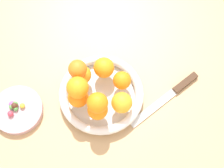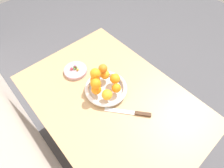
{
  "view_description": "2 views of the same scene",
  "coord_description": "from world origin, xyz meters",
  "px_view_note": "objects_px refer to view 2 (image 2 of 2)",
  "views": [
    {
      "loc": [
        0.02,
        0.35,
        1.72
      ],
      "look_at": [
        0.03,
        -0.0,
        0.86
      ],
      "focal_mm": 55.0,
      "sensor_mm": 36.0,
      "label": 1
    },
    {
      "loc": [
        -0.4,
        0.35,
        1.62
      ],
      "look_at": [
        0.03,
        -0.03,
        0.83
      ],
      "focal_mm": 28.0,
      "sensor_mm": 36.0,
      "label": 2
    }
  ],
  "objects_px": {
    "orange_4": "(116,88)",
    "candy_ball_3": "(78,70)",
    "fruit_bowl": "(106,89)",
    "orange_8": "(95,73)",
    "candy_ball_0": "(72,69)",
    "orange_7": "(103,69)",
    "orange_2": "(96,89)",
    "dining_table": "(111,105)",
    "candy_ball_1": "(76,67)",
    "candy_ball_4": "(75,69)",
    "knife": "(132,113)",
    "orange_5": "(115,79)",
    "candy_ball_5": "(74,67)",
    "orange_0": "(105,75)",
    "candy_ball_2": "(75,67)",
    "candy_dish": "(76,70)",
    "candy_ball_6": "(75,66)",
    "orange_1": "(95,80)",
    "orange_6": "(96,84)",
    "orange_3": "(107,94)"
  },
  "relations": [
    {
      "from": "candy_ball_2",
      "to": "candy_ball_3",
      "type": "height_order",
      "value": "candy_ball_2"
    },
    {
      "from": "orange_0",
      "to": "orange_5",
      "type": "height_order",
      "value": "orange_5"
    },
    {
      "from": "candy_ball_6",
      "to": "knife",
      "type": "relative_size",
      "value": 0.09
    },
    {
      "from": "orange_4",
      "to": "candy_ball_1",
      "type": "xyz_separation_m",
      "value": [
        0.31,
        0.07,
        -0.04
      ]
    },
    {
      "from": "orange_0",
      "to": "candy_ball_1",
      "type": "height_order",
      "value": "orange_0"
    },
    {
      "from": "candy_ball_2",
      "to": "candy_ball_5",
      "type": "bearing_deg",
      "value": 18.31
    },
    {
      "from": "dining_table",
      "to": "candy_ball_3",
      "type": "relative_size",
      "value": 71.87
    },
    {
      "from": "orange_1",
      "to": "candy_ball_0",
      "type": "relative_size",
      "value": 3.49
    },
    {
      "from": "fruit_bowl",
      "to": "orange_8",
      "type": "bearing_deg",
      "value": 21.39
    },
    {
      "from": "candy_ball_1",
      "to": "knife",
      "type": "bearing_deg",
      "value": -173.69
    },
    {
      "from": "fruit_bowl",
      "to": "knife",
      "type": "bearing_deg",
      "value": -177.41
    },
    {
      "from": "dining_table",
      "to": "orange_4",
      "type": "bearing_deg",
      "value": -90.48
    },
    {
      "from": "candy_ball_0",
      "to": "orange_4",
      "type": "bearing_deg",
      "value": -163.37
    },
    {
      "from": "orange_4",
      "to": "candy_ball_5",
      "type": "xyz_separation_m",
      "value": [
        0.32,
        0.07,
        -0.04
      ]
    },
    {
      "from": "orange_5",
      "to": "orange_8",
      "type": "relative_size",
      "value": 1.01
    },
    {
      "from": "orange_4",
      "to": "candy_ball_4",
      "type": "bearing_deg",
      "value": 14.51
    },
    {
      "from": "orange_3",
      "to": "candy_dish",
      "type": "bearing_deg",
      "value": 1.62
    },
    {
      "from": "orange_3",
      "to": "candy_ball_2",
      "type": "bearing_deg",
      "value": 0.45
    },
    {
      "from": "orange_0",
      "to": "orange_5",
      "type": "distance_m",
      "value": 0.07
    },
    {
      "from": "orange_1",
      "to": "candy_ball_2",
      "type": "relative_size",
      "value": 2.85
    },
    {
      "from": "knife",
      "to": "orange_5",
      "type": "bearing_deg",
      "value": -15.37
    },
    {
      "from": "orange_2",
      "to": "orange_7",
      "type": "xyz_separation_m",
      "value": [
        0.06,
        -0.1,
        0.05
      ]
    },
    {
      "from": "orange_3",
      "to": "candy_ball_1",
      "type": "distance_m",
      "value": 0.31
    },
    {
      "from": "orange_4",
      "to": "candy_ball_2",
      "type": "distance_m",
      "value": 0.32
    },
    {
      "from": "orange_2",
      "to": "candy_ball_4",
      "type": "xyz_separation_m",
      "value": [
        0.24,
        -0.01,
        -0.04
      ]
    },
    {
      "from": "candy_ball_1",
      "to": "candy_ball_4",
      "type": "bearing_deg",
      "value": 105.71
    },
    {
      "from": "orange_7",
      "to": "orange_2",
      "type": "bearing_deg",
      "value": 119.87
    },
    {
      "from": "orange_3",
      "to": "candy_ball_2",
      "type": "height_order",
      "value": "orange_3"
    },
    {
      "from": "orange_3",
      "to": "candy_ball_6",
      "type": "distance_m",
      "value": 0.32
    },
    {
      "from": "dining_table",
      "to": "orange_0",
      "type": "distance_m",
      "value": 0.2
    },
    {
      "from": "candy_dish",
      "to": "candy_ball_6",
      "type": "bearing_deg",
      "value": -38.72
    },
    {
      "from": "candy_dish",
      "to": "orange_1",
      "type": "distance_m",
      "value": 0.19
    },
    {
      "from": "orange_0",
      "to": "candy_ball_2",
      "type": "relative_size",
      "value": 2.73
    },
    {
      "from": "candy_dish",
      "to": "orange_2",
      "type": "xyz_separation_m",
      "value": [
        -0.24,
        0.01,
        0.06
      ]
    },
    {
      "from": "orange_2",
      "to": "orange_6",
      "type": "relative_size",
      "value": 1.01
    },
    {
      "from": "orange_4",
      "to": "candy_ball_2",
      "type": "bearing_deg",
      "value": 12.92
    },
    {
      "from": "orange_0",
      "to": "orange_6",
      "type": "bearing_deg",
      "value": 116.27
    },
    {
      "from": "dining_table",
      "to": "orange_8",
      "type": "distance_m",
      "value": 0.25
    },
    {
      "from": "candy_ball_0",
      "to": "candy_ball_5",
      "type": "xyz_separation_m",
      "value": [
        -0.0,
        -0.02,
        -0.0
      ]
    },
    {
      "from": "orange_5",
      "to": "candy_ball_4",
      "type": "distance_m",
      "value": 0.28
    },
    {
      "from": "candy_ball_4",
      "to": "candy_ball_0",
      "type": "bearing_deg",
      "value": 51.53
    },
    {
      "from": "orange_8",
      "to": "candy_ball_1",
      "type": "xyz_separation_m",
      "value": [
        0.19,
        0.02,
        -0.1
      ]
    },
    {
      "from": "orange_3",
      "to": "orange_4",
      "type": "relative_size",
      "value": 1.12
    },
    {
      "from": "orange_0",
      "to": "orange_7",
      "type": "distance_m",
      "value": 0.06
    },
    {
      "from": "candy_dish",
      "to": "candy_ball_4",
      "type": "relative_size",
      "value": 10.51
    },
    {
      "from": "orange_1",
      "to": "candy_ball_2",
      "type": "xyz_separation_m",
      "value": [
        0.19,
        0.02,
        -0.04
      ]
    },
    {
      "from": "orange_3",
      "to": "orange_4",
      "type": "height_order",
      "value": "orange_3"
    },
    {
      "from": "orange_5",
      "to": "knife",
      "type": "distance_m",
      "value": 0.22
    },
    {
      "from": "candy_ball_5",
      "to": "knife",
      "type": "distance_m",
      "value": 0.47
    },
    {
      "from": "orange_4",
      "to": "candy_ball_3",
      "type": "bearing_deg",
      "value": 13.72
    }
  ]
}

